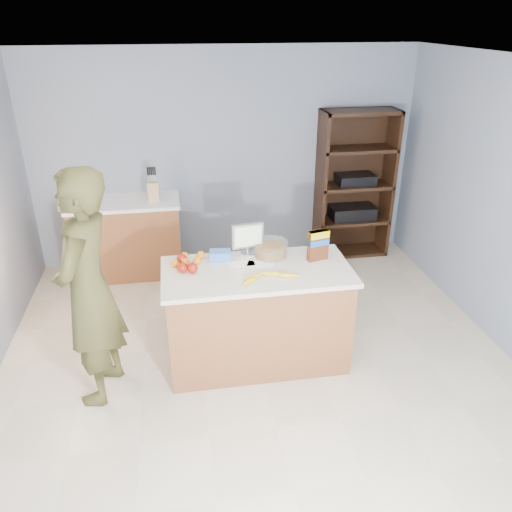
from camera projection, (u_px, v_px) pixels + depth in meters
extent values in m
cube|color=beige|center=(263.00, 380.00, 4.22)|extent=(4.50, 5.00, 0.02)
cube|color=gray|center=(226.00, 158.00, 5.89)|extent=(4.50, 0.02, 2.50)
cube|color=white|center=(265.00, 65.00, 3.12)|extent=(4.50, 5.00, 0.02)
cube|color=brown|center=(257.00, 318.00, 4.30)|extent=(1.50, 0.70, 0.86)
cube|color=silver|center=(257.00, 272.00, 4.10)|extent=(1.56, 0.76, 0.04)
cube|color=black|center=(257.00, 354.00, 4.46)|extent=(1.46, 0.66, 0.10)
cube|color=brown|center=(128.00, 239.00, 5.80)|extent=(1.20, 0.60, 0.86)
cube|color=white|center=(124.00, 202.00, 5.60)|extent=(1.24, 0.62, 0.04)
cube|color=black|center=(350.00, 181.00, 6.25)|extent=(0.90, 0.04, 1.80)
cube|color=black|center=(320.00, 187.00, 6.03)|extent=(0.04, 0.40, 1.80)
cube|color=black|center=(388.00, 184.00, 6.16)|extent=(0.04, 0.40, 1.80)
cube|color=black|center=(349.00, 250.00, 6.48)|extent=(0.90, 0.40, 0.04)
cube|color=black|center=(351.00, 220.00, 6.29)|extent=(0.90, 0.40, 0.04)
cube|color=black|center=(354.00, 185.00, 6.09)|extent=(0.90, 0.40, 0.04)
cube|color=black|center=(358.00, 149.00, 5.90)|extent=(0.90, 0.40, 0.04)
cube|color=black|center=(361.00, 112.00, 5.71)|extent=(0.90, 0.40, 0.04)
cube|color=black|center=(352.00, 212.00, 6.25)|extent=(0.55, 0.32, 0.16)
cube|color=black|center=(355.00, 179.00, 6.06)|extent=(0.45, 0.30, 0.12)
imported|color=#42401E|center=(89.00, 290.00, 3.71)|extent=(0.59, 0.77, 1.88)
cube|color=tan|center=(153.00, 192.00, 5.54)|extent=(0.12, 0.10, 0.22)
cylinder|color=black|center=(148.00, 178.00, 5.47)|extent=(0.02, 0.02, 0.09)
cylinder|color=black|center=(150.00, 178.00, 5.47)|extent=(0.02, 0.02, 0.09)
cylinder|color=black|center=(152.00, 178.00, 5.47)|extent=(0.02, 0.02, 0.09)
cylinder|color=black|center=(154.00, 178.00, 5.47)|extent=(0.02, 0.02, 0.09)
cylinder|color=black|center=(156.00, 178.00, 5.48)|extent=(0.02, 0.02, 0.09)
cube|color=white|center=(242.00, 264.00, 4.18)|extent=(0.22, 0.11, 0.00)
cube|color=white|center=(260.00, 264.00, 4.17)|extent=(0.25, 0.18, 0.00)
ellipsoid|color=yellow|center=(253.00, 277.00, 3.94)|extent=(0.18, 0.12, 0.04)
ellipsoid|color=yellow|center=(250.00, 280.00, 3.88)|extent=(0.17, 0.14, 0.04)
ellipsoid|color=yellow|center=(272.00, 274.00, 3.98)|extent=(0.19, 0.08, 0.04)
ellipsoid|color=yellow|center=(288.00, 275.00, 3.96)|extent=(0.19, 0.08, 0.04)
sphere|color=maroon|center=(182.00, 259.00, 4.17)|extent=(0.09, 0.09, 0.09)
sphere|color=maroon|center=(193.00, 268.00, 4.02)|extent=(0.09, 0.09, 0.09)
sphere|color=maroon|center=(182.00, 268.00, 4.03)|extent=(0.09, 0.09, 0.09)
sphere|color=orange|center=(175.00, 264.00, 4.11)|extent=(0.07, 0.07, 0.07)
sphere|color=orange|center=(184.00, 256.00, 4.24)|extent=(0.07, 0.07, 0.07)
sphere|color=orange|center=(197.00, 260.00, 4.17)|extent=(0.07, 0.07, 0.07)
sphere|color=orange|center=(201.00, 255.00, 4.26)|extent=(0.07, 0.07, 0.07)
sphere|color=orange|center=(181.00, 258.00, 4.21)|extent=(0.07, 0.07, 0.07)
sphere|color=orange|center=(186.00, 262.00, 4.14)|extent=(0.07, 0.07, 0.07)
cube|color=blue|center=(220.00, 255.00, 4.24)|extent=(0.19, 0.14, 0.08)
cylinder|color=#267219|center=(270.00, 251.00, 4.31)|extent=(0.27, 0.27, 0.09)
cylinder|color=white|center=(270.00, 249.00, 4.30)|extent=(0.30, 0.30, 0.13)
cylinder|color=silver|center=(248.00, 253.00, 4.36)|extent=(0.12, 0.12, 0.01)
cylinder|color=silver|center=(248.00, 250.00, 4.35)|extent=(0.02, 0.02, 0.05)
cube|color=silver|center=(248.00, 236.00, 4.29)|extent=(0.28, 0.08, 0.22)
cube|color=yellow|center=(248.00, 236.00, 4.27)|extent=(0.24, 0.04, 0.18)
cube|color=#592B14|center=(318.00, 245.00, 4.20)|extent=(0.19, 0.10, 0.26)
cube|color=yellow|center=(319.00, 234.00, 4.16)|extent=(0.19, 0.10, 0.06)
cube|color=blue|center=(318.00, 242.00, 4.19)|extent=(0.19, 0.10, 0.05)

